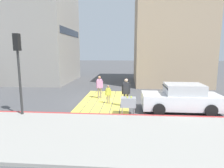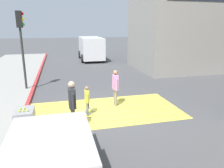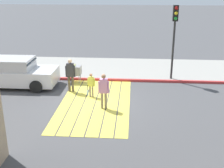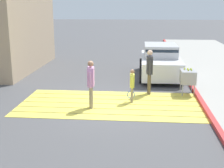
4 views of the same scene
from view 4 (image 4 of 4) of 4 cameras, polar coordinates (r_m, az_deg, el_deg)
ground_plane at (r=11.31m, az=-0.33°, el=-3.64°), size 120.00×120.00×0.00m
crosswalk_stripes at (r=11.31m, az=-0.33°, el=-3.61°), size 6.40×3.25×0.01m
curb_painted at (r=11.46m, az=16.09°, el=-3.64°), size 0.16×40.00×0.13m
car_parked_near_curb at (r=15.56m, az=8.66°, el=3.96°), size 1.99×4.30×1.57m
tennis_ball_cart at (r=12.75m, az=13.46°, el=1.27°), size 0.56×0.80×1.02m
pedestrian_adult_lead at (r=10.68m, az=-3.82°, el=0.56°), size 0.22×0.48×1.64m
pedestrian_adult_trailing at (r=12.41m, az=6.75°, el=2.75°), size 0.24×0.51×1.75m
pedestrian_child_with_racket at (r=11.37m, az=3.62°, el=-0.02°), size 0.28×0.38×1.22m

